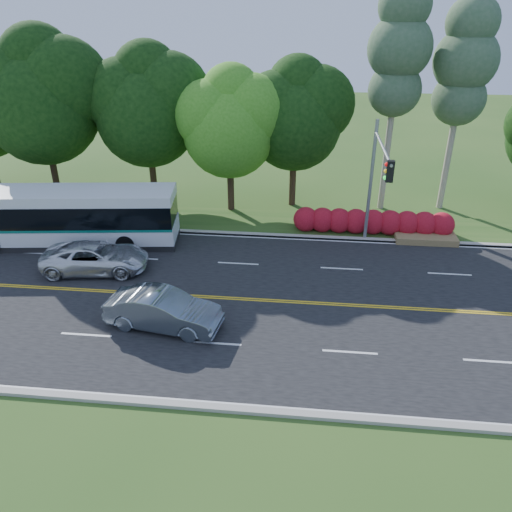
# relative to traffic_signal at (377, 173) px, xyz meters

# --- Properties ---
(ground) EXTENTS (120.00, 120.00, 0.00)m
(ground) POSITION_rel_traffic_signal_xyz_m (-6.49, -5.40, -4.67)
(ground) COLOR #2C511B
(ground) RESTS_ON ground
(road) EXTENTS (60.00, 14.00, 0.02)m
(road) POSITION_rel_traffic_signal_xyz_m (-6.49, -5.40, -4.66)
(road) COLOR black
(road) RESTS_ON ground
(curb_north) EXTENTS (60.00, 0.30, 0.15)m
(curb_north) POSITION_rel_traffic_signal_xyz_m (-6.49, 1.75, -4.60)
(curb_north) COLOR #A5A195
(curb_north) RESTS_ON ground
(curb_south) EXTENTS (60.00, 0.30, 0.15)m
(curb_south) POSITION_rel_traffic_signal_xyz_m (-6.49, -12.55, -4.60)
(curb_south) COLOR #A5A195
(curb_south) RESTS_ON ground
(grass_verge) EXTENTS (60.00, 4.00, 0.10)m
(grass_verge) POSITION_rel_traffic_signal_xyz_m (-6.49, 3.60, -4.62)
(grass_verge) COLOR #2C511B
(grass_verge) RESTS_ON ground
(lane_markings) EXTENTS (57.60, 13.82, 0.00)m
(lane_markings) POSITION_rel_traffic_signal_xyz_m (-6.59, -5.40, -4.65)
(lane_markings) COLOR gold
(lane_markings) RESTS_ON road
(tree_row) EXTENTS (44.70, 9.10, 13.84)m
(tree_row) POSITION_rel_traffic_signal_xyz_m (-11.65, 6.73, 2.06)
(tree_row) COLOR #302215
(tree_row) RESTS_ON ground
(bougainvillea_hedge) EXTENTS (9.50, 2.25, 1.50)m
(bougainvillea_hedge) POSITION_rel_traffic_signal_xyz_m (0.69, 2.75, -3.95)
(bougainvillea_hedge) COLOR maroon
(bougainvillea_hedge) RESTS_ON ground
(traffic_signal) EXTENTS (0.42, 6.10, 7.00)m
(traffic_signal) POSITION_rel_traffic_signal_xyz_m (0.00, 0.00, 0.00)
(traffic_signal) COLOR #92969A
(traffic_signal) RESTS_ON ground
(transit_bus) EXTENTS (12.52, 4.12, 3.22)m
(transit_bus) POSITION_rel_traffic_signal_xyz_m (-16.99, -0.44, -3.06)
(transit_bus) COLOR white
(transit_bus) RESTS_ON road
(sedan) EXTENTS (5.16, 2.45, 1.63)m
(sedan) POSITION_rel_traffic_signal_xyz_m (-9.35, -7.95, -3.84)
(sedan) COLOR slate
(sedan) RESTS_ON road
(suv) EXTENTS (5.62, 3.11, 1.49)m
(suv) POSITION_rel_traffic_signal_xyz_m (-14.20, -3.40, -3.91)
(suv) COLOR silver
(suv) RESTS_ON road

